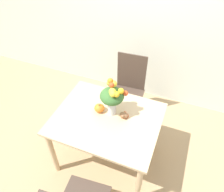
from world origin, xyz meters
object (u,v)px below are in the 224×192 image
flower_vase (112,97)px  turkey_figurine (124,114)px  pumpkin (99,108)px  dining_chair_near_window (128,90)px

flower_vase → turkey_figurine: size_ratio=3.34×
pumpkin → dining_chair_near_window: 0.79m
flower_vase → pumpkin: size_ratio=3.74×
pumpkin → turkey_figurine: bearing=4.7°
flower_vase → turkey_figurine: flower_vase is taller
dining_chair_near_window → pumpkin: bearing=-101.9°
pumpkin → dining_chair_near_window: dining_chair_near_window is taller
dining_chair_near_window → turkey_figurine: bearing=-79.8°
turkey_figurine → dining_chair_near_window: dining_chair_near_window is taller
pumpkin → turkey_figurine: size_ratio=0.89×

